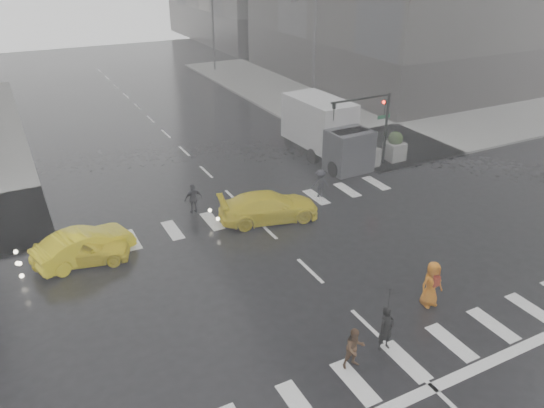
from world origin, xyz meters
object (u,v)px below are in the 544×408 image
pedestrian_brown (355,348)px  pedestrian_orange (432,284)px  traffic_signal_pole (374,117)px  box_truck (326,129)px  taxi_front (82,249)px  taxi_mid (84,245)px

pedestrian_brown → pedestrian_orange: size_ratio=0.80×
traffic_signal_pole → box_truck: bearing=120.1°
traffic_signal_pole → box_truck: (-1.51, 2.60, -1.28)m
taxi_front → traffic_signal_pole: bearing=-67.2°
traffic_signal_pole → pedestrian_brown: (-10.64, -13.40, -2.49)m
traffic_signal_pole → box_truck: traffic_signal_pole is taller
pedestrian_brown → taxi_mid: pedestrian_brown is taller
traffic_signal_pole → taxi_mid: (-17.12, -2.75, -2.52)m
pedestrian_brown → taxi_front: pedestrian_brown is taller
traffic_signal_pole → pedestrian_orange: size_ratio=2.46×
pedestrian_brown → traffic_signal_pole: bearing=58.0°
pedestrian_brown → taxi_mid: bearing=127.8°
traffic_signal_pole → taxi_front: traffic_signal_pole is taller
traffic_signal_pole → taxi_mid: bearing=-170.9°
taxi_front → pedestrian_brown: bearing=-134.6°
pedestrian_brown → pedestrian_orange: (4.43, 1.38, 0.19)m
taxi_mid → pedestrian_brown: bearing=-164.9°
pedestrian_orange → taxi_mid: (-10.90, 9.26, -0.23)m
taxi_front → taxi_mid: (0.14, 0.26, 0.03)m
taxi_mid → pedestrian_orange: bearing=-146.6°
taxi_front → taxi_mid: size_ratio=0.93×
taxi_mid → box_truck: bearing=-87.3°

